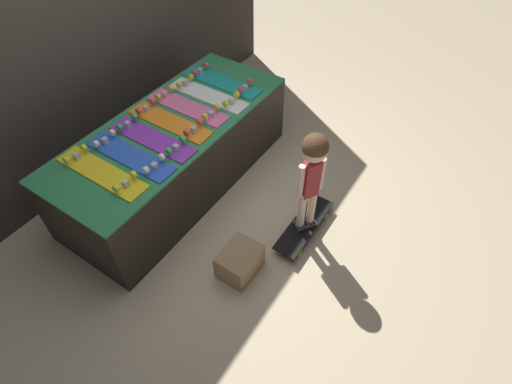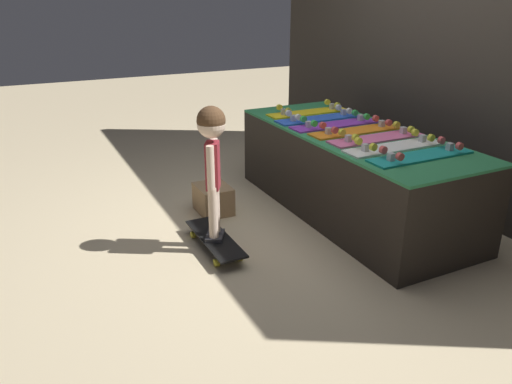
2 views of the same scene
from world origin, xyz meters
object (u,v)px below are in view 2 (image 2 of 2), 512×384
at_px(skateboard_purple_on_rack, 335,124).
at_px(child, 212,148).
at_px(skateboard_yellow_on_rack, 308,112).
at_px(skateboard_orange_on_rack, 356,130).
at_px(skateboard_pink_on_rack, 376,137).
at_px(skateboard_on_floor, 215,239).
at_px(skateboard_teal_on_rack, 421,155).
at_px(skateboard_white_on_rack, 395,146).
at_px(storage_box, 213,199).
at_px(skateboard_blue_on_rack, 319,118).

height_order(skateboard_purple_on_rack, child, child).
bearing_deg(skateboard_yellow_on_rack, skateboard_orange_on_rack, -0.88).
relative_size(skateboard_orange_on_rack, skateboard_pink_on_rack, 1.00).
bearing_deg(skateboard_on_floor, skateboard_teal_on_rack, 64.27).
distance_m(skateboard_orange_on_rack, skateboard_on_floor, 1.43).
xyz_separation_m(skateboard_yellow_on_rack, skateboard_white_on_rack, (1.22, -0.03, 0.00)).
relative_size(skateboard_pink_on_rack, storage_box, 2.42).
height_order(skateboard_blue_on_rack, skateboard_on_floor, skateboard_blue_on_rack).
relative_size(skateboard_yellow_on_rack, skateboard_teal_on_rack, 1.00).
xyz_separation_m(skateboard_purple_on_rack, child, (0.36, -1.25, 0.05)).
height_order(skateboard_yellow_on_rack, storage_box, skateboard_yellow_on_rack).
relative_size(skateboard_white_on_rack, skateboard_teal_on_rack, 1.00).
relative_size(skateboard_white_on_rack, child, 0.83).
bearing_deg(skateboard_white_on_rack, skateboard_teal_on_rack, 4.43).
bearing_deg(skateboard_white_on_rack, storage_box, -134.05).
bearing_deg(skateboard_white_on_rack, skateboard_pink_on_rack, 172.06).
height_order(skateboard_on_floor, child, child).
relative_size(skateboard_pink_on_rack, skateboard_teal_on_rack, 1.00).
xyz_separation_m(skateboard_yellow_on_rack, skateboard_teal_on_rack, (1.47, -0.01, 0.00)).
xyz_separation_m(skateboard_orange_on_rack, storage_box, (-0.50, -1.05, -0.59)).
bearing_deg(skateboard_blue_on_rack, child, -64.07).
bearing_deg(skateboard_purple_on_rack, skateboard_on_floor, -73.84).
xyz_separation_m(skateboard_orange_on_rack, skateboard_pink_on_rack, (0.24, 0.01, 0.00)).
height_order(skateboard_teal_on_rack, skateboard_on_floor, skateboard_teal_on_rack).
relative_size(child, storage_box, 2.92).
bearing_deg(skateboard_white_on_rack, skateboard_purple_on_rack, -179.43).
distance_m(skateboard_pink_on_rack, skateboard_on_floor, 1.45).
xyz_separation_m(skateboard_yellow_on_rack, skateboard_purple_on_rack, (0.49, -0.04, 0.00)).
bearing_deg(skateboard_blue_on_rack, skateboard_purple_on_rack, 0.64).
bearing_deg(skateboard_pink_on_rack, skateboard_purple_on_rack, -175.17).
xyz_separation_m(skateboard_yellow_on_rack, storage_box, (0.23, -1.06, -0.59)).
bearing_deg(skateboard_orange_on_rack, storage_box, -115.61).
height_order(skateboard_purple_on_rack, skateboard_pink_on_rack, same).
xyz_separation_m(skateboard_purple_on_rack, skateboard_pink_on_rack, (0.49, 0.04, 0.00)).
xyz_separation_m(skateboard_yellow_on_rack, child, (0.85, -1.29, 0.05)).
xyz_separation_m(skateboard_blue_on_rack, skateboard_white_on_rack, (0.98, 0.01, 0.00)).
bearing_deg(skateboard_orange_on_rack, skateboard_pink_on_rack, 2.71).
distance_m(skateboard_on_floor, storage_box, 0.66).
relative_size(skateboard_yellow_on_rack, skateboard_orange_on_rack, 1.00).
xyz_separation_m(skateboard_blue_on_rack, skateboard_teal_on_rack, (1.22, 0.03, 0.00)).
distance_m(skateboard_purple_on_rack, child, 1.30).
height_order(skateboard_pink_on_rack, child, child).
xyz_separation_m(skateboard_yellow_on_rack, skateboard_on_floor, (0.85, -1.29, -0.64)).
height_order(skateboard_orange_on_rack, skateboard_on_floor, skateboard_orange_on_rack).
bearing_deg(skateboard_yellow_on_rack, skateboard_teal_on_rack, -0.58).
height_order(skateboard_orange_on_rack, skateboard_white_on_rack, same).
height_order(skateboard_orange_on_rack, child, child).
bearing_deg(skateboard_blue_on_rack, skateboard_white_on_rack, 0.58).
xyz_separation_m(skateboard_pink_on_rack, skateboard_on_floor, (-0.13, -1.29, -0.64)).
relative_size(skateboard_yellow_on_rack, skateboard_purple_on_rack, 1.00).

